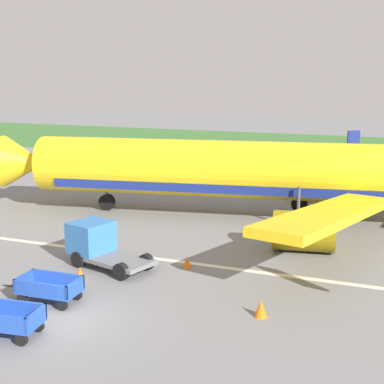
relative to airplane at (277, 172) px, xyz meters
name	(u,v)px	position (x,y,z in m)	size (l,w,h in m)	color
ground_plane	(60,322)	(-3.93, -18.34, -3.05)	(220.00, 220.00, 0.00)	slate
grass_strip	(315,146)	(-3.93, 37.89, -3.02)	(220.00, 28.00, 0.06)	#3D7033
apron_stripe	(152,258)	(-3.93, -10.26, -3.05)	(120.00, 0.36, 0.01)	silver
airplane	(277,172)	(0.00, 0.00, 0.00)	(37.55, 30.31, 11.34)	yellow
baggage_cart_nearest	(6,320)	(-5.04, -20.01, -2.45)	(3.61, 1.69, 1.07)	#234CB2
baggage_cart_second_in_row	(49,288)	(-5.41, -16.90, -2.45)	(3.58, 1.51, 1.07)	#234CB2
service_truck_beside_carts	(98,243)	(-5.95, -12.12, -1.95)	(4.73, 3.01, 2.10)	slate
traffic_cone_near_plane	(80,273)	(-5.66, -14.24, -2.75)	(0.46, 0.46, 0.60)	orange
traffic_cone_mid_apron	(187,262)	(-1.74, -10.92, -2.77)	(0.43, 0.43, 0.57)	orange
traffic_cone_by_carts	(261,309)	(3.04, -15.08, -2.72)	(0.51, 0.51, 0.67)	orange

